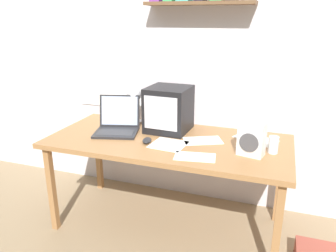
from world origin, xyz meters
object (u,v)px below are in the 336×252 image
Objects in this scene: juice_glass at (273,146)px; loose_paper_near_laptop at (203,141)px; computer_mouse at (147,140)px; printed_handout at (195,157)px; crt_monitor at (169,109)px; loose_paper_near_monitor at (169,144)px; laptop at (118,123)px; desk_lamp at (134,97)px; open_notebook at (255,139)px; corner_desk at (168,146)px; space_heater at (252,139)px.

juice_glass is 0.48m from loose_paper_near_laptop.
printed_handout is at bearing -19.24° from computer_mouse.
crt_monitor reaches higher than printed_handout.
loose_paper_near_monitor is at bearing 147.62° from printed_handout.
crt_monitor is 0.81m from juice_glass.
juice_glass reaches higher than loose_paper_near_laptop.
laptop is 0.26m from desk_lamp.
printed_handout and loose_paper_near_laptop have the same top height.
laptop is 1.03m from open_notebook.
open_notebook is (0.59, 0.21, 0.06)m from corner_desk.
laptop is 1.02m from space_heater.
computer_mouse is 0.34× the size of open_notebook.
laptop is at bearing -155.33° from crt_monitor.
loose_paper_near_laptop is at bearing 11.83° from corner_desk.
juice_glass is at bearing 6.80° from computer_mouse.
desk_lamp reaches higher than loose_paper_near_monitor.
laptop is 0.67m from loose_paper_near_laptop.
desk_lamp is 0.93× the size of open_notebook.
printed_handout and loose_paper_near_monitor have the same top height.
laptop is 3.33× the size of computer_mouse.
crt_monitor is 0.89× the size of laptop.
loose_paper_near_monitor is at bearing -172.43° from juice_glass.
desk_lamp is at bearing 147.50° from corner_desk.
crt_monitor is at bearing 79.09° from computer_mouse.
space_heater is at bearing -8.99° from corner_desk.
corner_desk is 5.12× the size of open_notebook.
desk_lamp is at bearing 173.66° from space_heater.
desk_lamp is 0.57m from loose_paper_near_monitor.
corner_desk is 0.51m from desk_lamp.
open_notebook is (0.65, 0.02, -0.17)m from crt_monitor.
space_heater is 0.81× the size of printed_handout.
laptop is 1.14× the size of open_notebook.
space_heater reaches higher than loose_paper_near_laptop.
juice_glass reaches higher than open_notebook.
open_notebook is at bearing 101.32° from space_heater.
desk_lamp is 0.67m from loose_paper_near_laptop.
computer_mouse is (-0.84, -0.10, -0.03)m from juice_glass.
computer_mouse is at bearing -166.08° from space_heater.
printed_handout is at bearing -153.00° from juice_glass.
corner_desk is 14.96× the size of computer_mouse.
loose_paper_near_monitor is at bearing -68.56° from crt_monitor.
space_heater is at bearing -22.55° from laptop.
corner_desk is at bearing 137.24° from printed_handout.
juice_glass is 0.85m from computer_mouse.
corner_desk is 6.23× the size of printed_handout.
computer_mouse is (-0.06, -0.30, -0.15)m from crt_monitor.
juice_glass is 0.17m from space_heater.
space_heater is (-0.13, -0.08, 0.06)m from juice_glass.
space_heater is (1.01, -0.13, 0.04)m from laptop.
corner_desk is 0.18m from computer_mouse.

